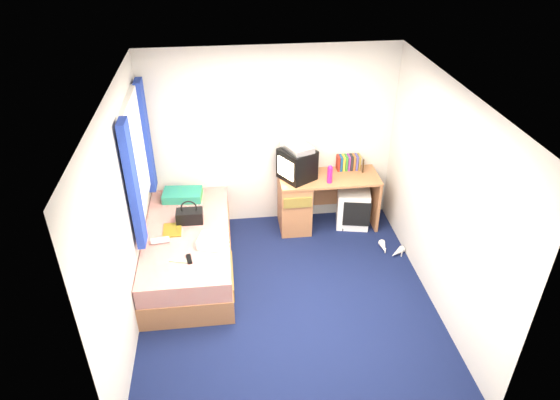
{
  "coord_description": "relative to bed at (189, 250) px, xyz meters",
  "views": [
    {
      "loc": [
        -0.57,
        -4.14,
        3.9
      ],
      "look_at": [
        -0.0,
        0.7,
        0.89
      ],
      "focal_mm": 32.0,
      "sensor_mm": 36.0,
      "label": 1
    }
  ],
  "objects": [
    {
      "name": "magazine",
      "position": [
        -0.17,
        0.03,
        0.28
      ],
      "size": [
        0.22,
        0.29,
        0.01
      ],
      "primitive_type": "cube",
      "rotation": [
        0.0,
        0.0,
        0.03
      ],
      "color": "gold",
      "rests_on": "bed"
    },
    {
      "name": "crt_tv",
      "position": [
        1.4,
        0.74,
        0.68
      ],
      "size": [
        0.53,
        0.53,
        0.4
      ],
      "rotation": [
        0.0,
        0.0,
        -1.01
      ],
      "color": "black",
      "rests_on": "desk"
    },
    {
      "name": "ground",
      "position": [
        1.1,
        -0.7,
        -0.27
      ],
      "size": [
        3.4,
        3.4,
        0.0
      ],
      "primitive_type": "plane",
      "color": "#0C1438",
      "rests_on": "ground"
    },
    {
      "name": "towel",
      "position": [
        0.31,
        -0.3,
        0.32
      ],
      "size": [
        0.36,
        0.33,
        0.1
      ],
      "primitive_type": "cube",
      "rotation": [
        0.0,
        0.0,
        -0.29
      ],
      "color": "white",
      "rests_on": "bed"
    },
    {
      "name": "bed",
      "position": [
        0.0,
        0.0,
        0.0
      ],
      "size": [
        1.01,
        2.0,
        0.54
      ],
      "color": "#B4764B",
      "rests_on": "ground"
    },
    {
      "name": "pillow",
      "position": [
        -0.08,
        0.74,
        0.33
      ],
      "size": [
        0.51,
        0.35,
        0.11
      ],
      "primitive_type": "cube",
      "rotation": [
        0.0,
        0.0,
        -0.08
      ],
      "color": "#176B95",
      "rests_on": "bed"
    },
    {
      "name": "water_bottle",
      "position": [
        -0.28,
        -0.2,
        0.31
      ],
      "size": [
        0.21,
        0.1,
        0.07
      ],
      "primitive_type": "cylinder",
      "rotation": [
        0.0,
        1.57,
        0.13
      ],
      "color": "white",
      "rests_on": "bed"
    },
    {
      "name": "pink_water_bottle",
      "position": [
        1.8,
        0.58,
        0.59
      ],
      "size": [
        0.08,
        0.08,
        0.21
      ],
      "primitive_type": "cylinder",
      "rotation": [
        0.0,
        0.0,
        0.16
      ],
      "color": "#CF1D7A",
      "rests_on": "desk"
    },
    {
      "name": "aerosol_can",
      "position": [
        1.65,
        0.72,
        0.58
      ],
      "size": [
        0.07,
        0.07,
        0.2
      ],
      "primitive_type": "cylinder",
      "rotation": [
        0.0,
        0.0,
        -0.27
      ],
      "color": "white",
      "rests_on": "desk"
    },
    {
      "name": "vcr",
      "position": [
        1.4,
        0.74,
        0.92
      ],
      "size": [
        0.41,
        0.47,
        0.07
      ],
      "primitive_type": "cube",
      "rotation": [
        0.0,
        0.0,
        -1.14
      ],
      "color": "silver",
      "rests_on": "crt_tv"
    },
    {
      "name": "remote_control",
      "position": [
        0.05,
        -0.54,
        0.28
      ],
      "size": [
        0.08,
        0.17,
        0.02
      ],
      "primitive_type": "cube",
      "rotation": [
        0.0,
        0.0,
        0.17
      ],
      "color": "black",
      "rests_on": "bed"
    },
    {
      "name": "window_assembly",
      "position": [
        -0.45,
        0.2,
        1.15
      ],
      "size": [
        0.11,
        1.42,
        1.4
      ],
      "color": "silver",
      "rests_on": "room_shell"
    },
    {
      "name": "picture_frame",
      "position": [
        2.3,
        0.83,
        0.55
      ],
      "size": [
        0.05,
        0.12,
        0.14
      ],
      "primitive_type": "cube",
      "rotation": [
        0.0,
        0.0,
        -0.28
      ],
      "color": "black",
      "rests_on": "desk"
    },
    {
      "name": "white_heels",
      "position": [
        2.5,
        0.0,
        -0.23
      ],
      "size": [
        0.3,
        0.34,
        0.09
      ],
      "color": "white",
      "rests_on": "ground"
    },
    {
      "name": "handbag",
      "position": [
        0.04,
        0.19,
        0.36
      ],
      "size": [
        0.32,
        0.18,
        0.29
      ],
      "rotation": [
        0.0,
        0.0,
        -0.01
      ],
      "color": "black",
      "rests_on": "bed"
    },
    {
      "name": "book_row",
      "position": [
        2.11,
        0.9,
        0.58
      ],
      "size": [
        0.31,
        0.13,
        0.2
      ],
      "color": "maroon",
      "rests_on": "desk"
    },
    {
      "name": "room_shell",
      "position": [
        1.1,
        -0.7,
        1.18
      ],
      "size": [
        3.4,
        3.4,
        3.4
      ],
      "color": "white",
      "rests_on": "ground"
    },
    {
      "name": "colour_swatch_fan",
      "position": [
        -0.05,
        -0.55,
        0.28
      ],
      "size": [
        0.23,
        0.11,
        0.01
      ],
      "primitive_type": "cube",
      "rotation": [
        0.0,
        0.0,
        -0.24
      ],
      "color": "yellow",
      "rests_on": "bed"
    },
    {
      "name": "storage_cube",
      "position": [
        2.17,
        0.72,
        -0.0
      ],
      "size": [
        0.5,
        0.5,
        0.53
      ],
      "primitive_type": "cube",
      "rotation": [
        0.0,
        0.0,
        -0.2
      ],
      "color": "white",
      "rests_on": "ground"
    },
    {
      "name": "desk",
      "position": [
        1.55,
        0.74,
        0.14
      ],
      "size": [
        1.3,
        0.55,
        0.75
      ],
      "color": "#B4764B",
      "rests_on": "ground"
    }
  ]
}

